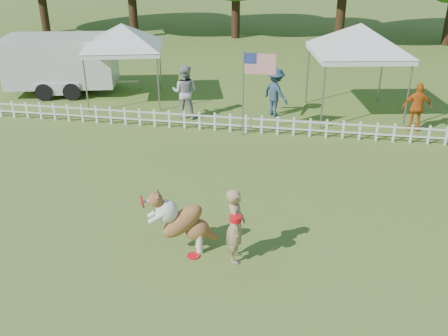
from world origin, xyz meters
name	(u,v)px	position (x,y,z in m)	size (l,w,h in m)	color
ground	(209,264)	(0.00, 0.00, 0.00)	(120.00, 120.00, 0.00)	#4C6921
picket_fence	(254,124)	(0.00, 7.00, 0.30)	(22.00, 0.08, 0.60)	silver
handler	(236,225)	(0.47, 0.26, 0.76)	(0.56, 0.36, 1.52)	#A08860
dog	(183,221)	(-0.56, 0.34, 0.69)	(1.33, 0.44, 1.38)	brown
frisbee_on_turf	(194,256)	(-0.34, 0.19, 0.01)	(0.25, 0.25, 0.02)	red
canopy_tent_left	(125,64)	(-5.08, 9.49, 1.39)	(2.70, 2.70, 2.79)	white
canopy_tent_right	(356,71)	(3.13, 9.38, 1.52)	(2.94, 2.94, 3.04)	white
cargo_trailer	(62,64)	(-7.91, 10.12, 1.12)	(5.11, 2.25, 2.25)	silver
flag_pole	(243,95)	(-0.32, 6.76, 1.32)	(1.01, 0.11, 2.64)	gray
spectator_a	(185,92)	(-2.48, 8.07, 0.90)	(0.88, 0.68, 1.80)	#A6A6AB
spectator_b	(276,92)	(0.52, 8.80, 0.82)	(1.06, 0.61, 1.65)	navy
spectator_c	(417,107)	(5.03, 8.12, 0.78)	(0.92, 0.38, 1.56)	#CD5F18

